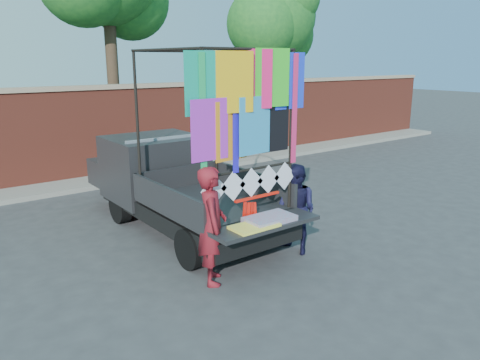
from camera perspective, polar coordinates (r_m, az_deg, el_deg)
ground at (r=8.29m, az=1.72°, el=-8.94°), size 90.00×90.00×0.00m
brick_wall at (r=13.91m, az=-16.75°, el=5.72°), size 30.00×0.45×2.61m
curb at (r=13.51m, az=-15.31°, el=0.10°), size 30.00×1.20×0.12m
tree_right at (r=18.72m, az=4.29°, el=18.89°), size 4.20×3.30×6.62m
pickup_truck at (r=9.65m, az=-8.74°, el=-0.20°), size 2.19×5.50×3.46m
woman at (r=6.98m, az=-3.41°, el=-5.58°), size 0.71×0.78×1.80m
man at (r=8.13m, az=6.83°, el=-3.59°), size 0.66×0.81×1.57m
streamer_bundle at (r=7.41m, az=1.58°, el=-3.54°), size 0.89×0.06×0.62m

